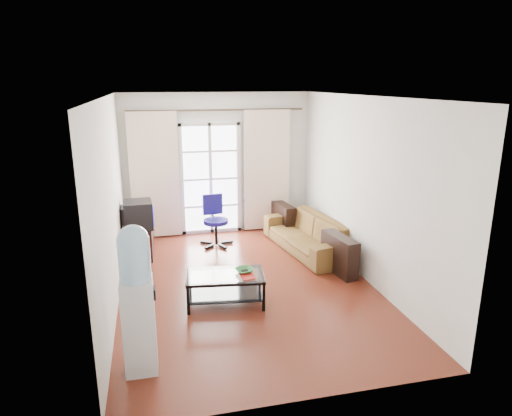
{
  "coord_description": "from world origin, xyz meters",
  "views": [
    {
      "loc": [
        -1.26,
        -6.04,
        2.89
      ],
      "look_at": [
        0.24,
        0.35,
        1.06
      ],
      "focal_mm": 32.0,
      "sensor_mm": 36.0,
      "label": 1
    }
  ],
  "objects_px": {
    "sofa": "(308,234)",
    "coffee_table": "(225,285)",
    "crt_tv": "(137,215)",
    "water_cooler": "(137,297)",
    "task_chair": "(216,231)",
    "tv_stand": "(139,242)"
  },
  "relations": [
    {
      "from": "sofa",
      "to": "coffee_table",
      "type": "distance_m",
      "value": 2.4
    },
    {
      "from": "sofa",
      "to": "crt_tv",
      "type": "distance_m",
      "value": 2.94
    },
    {
      "from": "crt_tv",
      "to": "sofa",
      "type": "bearing_deg",
      "value": -10.52
    },
    {
      "from": "coffee_table",
      "to": "water_cooler",
      "type": "height_order",
      "value": "water_cooler"
    },
    {
      "from": "task_chair",
      "to": "crt_tv",
      "type": "bearing_deg",
      "value": -174.51
    },
    {
      "from": "sofa",
      "to": "crt_tv",
      "type": "relative_size",
      "value": 4.08
    },
    {
      "from": "sofa",
      "to": "task_chair",
      "type": "relative_size",
      "value": 2.37
    },
    {
      "from": "sofa",
      "to": "task_chair",
      "type": "xyz_separation_m",
      "value": [
        -1.53,
        0.66,
        -0.03
      ]
    },
    {
      "from": "coffee_table",
      "to": "tv_stand",
      "type": "relative_size",
      "value": 1.55
    },
    {
      "from": "sofa",
      "to": "water_cooler",
      "type": "bearing_deg",
      "value": -53.01
    },
    {
      "from": "tv_stand",
      "to": "task_chair",
      "type": "xyz_separation_m",
      "value": [
        1.36,
        0.28,
        0.01
      ]
    },
    {
      "from": "tv_stand",
      "to": "water_cooler",
      "type": "bearing_deg",
      "value": -86.35
    },
    {
      "from": "crt_tv",
      "to": "water_cooler",
      "type": "height_order",
      "value": "water_cooler"
    },
    {
      "from": "coffee_table",
      "to": "water_cooler",
      "type": "xyz_separation_m",
      "value": [
        -1.09,
        -1.26,
        0.56
      ]
    },
    {
      "from": "task_chair",
      "to": "water_cooler",
      "type": "relative_size",
      "value": 0.58
    },
    {
      "from": "crt_tv",
      "to": "task_chair",
      "type": "height_order",
      "value": "crt_tv"
    },
    {
      "from": "coffee_table",
      "to": "crt_tv",
      "type": "height_order",
      "value": "crt_tv"
    },
    {
      "from": "tv_stand",
      "to": "crt_tv",
      "type": "height_order",
      "value": "crt_tv"
    },
    {
      "from": "sofa",
      "to": "crt_tv",
      "type": "xyz_separation_m",
      "value": [
        -2.89,
        0.36,
        0.44
      ]
    },
    {
      "from": "sofa",
      "to": "crt_tv",
      "type": "bearing_deg",
      "value": -105.98
    },
    {
      "from": "water_cooler",
      "to": "coffee_table",
      "type": "bearing_deg",
      "value": 49.83
    },
    {
      "from": "sofa",
      "to": "coffee_table",
      "type": "xyz_separation_m",
      "value": [
        -1.74,
        -1.65,
        -0.03
      ]
    }
  ]
}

